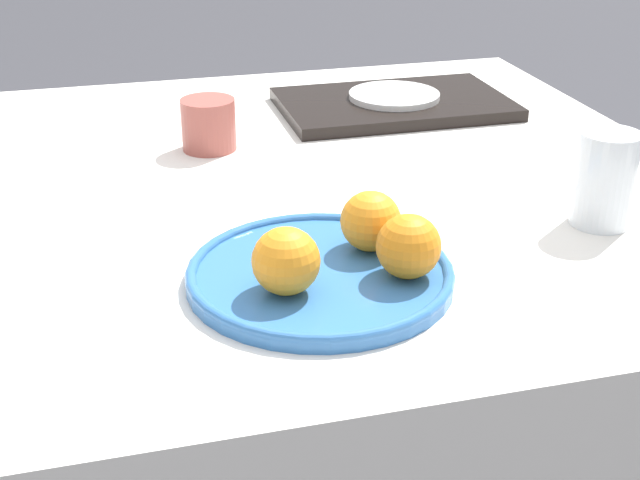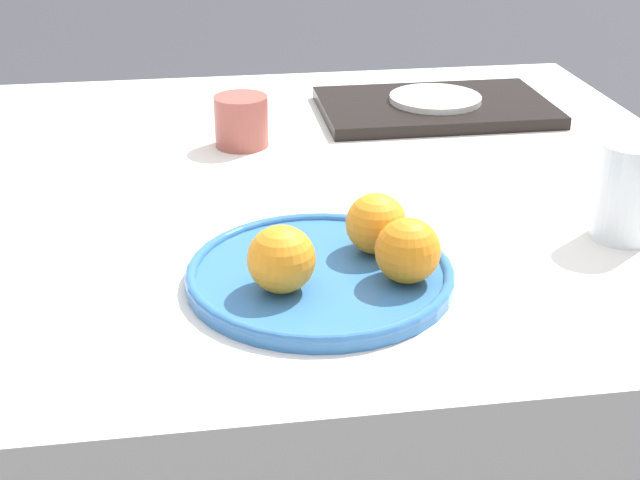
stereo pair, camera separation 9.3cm
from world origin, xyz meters
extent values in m
cube|color=silver|center=(0.00, 0.00, 0.37)|extent=(1.18, 1.08, 0.73)
cylinder|color=#336BAD|center=(-0.01, -0.30, 0.74)|extent=(0.29, 0.29, 0.01)
torus|color=#336BAD|center=(-0.01, -0.30, 0.75)|extent=(0.29, 0.29, 0.01)
sphere|color=orange|center=(-0.06, -0.34, 0.78)|extent=(0.07, 0.07, 0.07)
sphere|color=orange|center=(0.05, -0.27, 0.78)|extent=(0.07, 0.07, 0.07)
sphere|color=orange|center=(0.07, -0.34, 0.78)|extent=(0.07, 0.07, 0.07)
cylinder|color=silver|center=(0.35, -0.24, 0.79)|extent=(0.07, 0.07, 0.12)
cube|color=black|center=(0.26, 0.26, 0.74)|extent=(0.38, 0.24, 0.02)
cylinder|color=silver|center=(0.26, 0.26, 0.76)|extent=(0.15, 0.15, 0.01)
cylinder|color=#9E4C42|center=(-0.07, 0.14, 0.77)|extent=(0.08, 0.08, 0.08)
camera|label=1|loc=(-0.23, -1.11, 1.18)|focal=50.00mm
camera|label=2|loc=(-0.14, -1.13, 1.18)|focal=50.00mm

